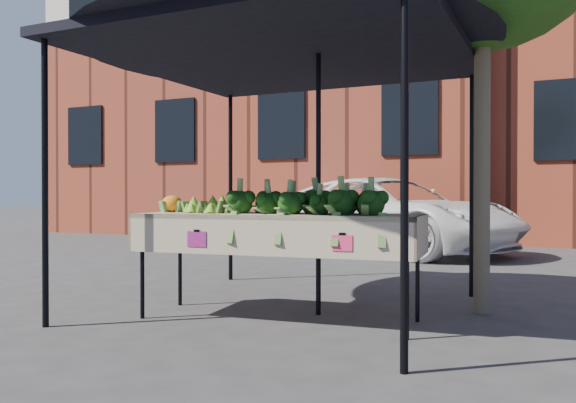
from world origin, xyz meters
The scene contains 9 objects.
ground centered at (0.00, 0.00, 0.00)m, with size 90.00×90.00×0.00m, color #303032.
table centered at (0.23, 0.13, 0.45)m, with size 2.47×1.03×0.90m.
canopy centered at (0.11, 0.56, 1.37)m, with size 3.16×3.16×2.74m, color black, non-canonical shape.
broccoli_heap centered at (0.51, 0.15, 1.03)m, with size 1.37×0.57×0.26m, color black.
romanesco_cluster centered at (-0.43, 0.11, 1.00)m, with size 0.43×0.47×0.20m, color #78B52C.
cauliflower_pair centered at (-0.82, 0.08, 0.99)m, with size 0.20×0.20×0.18m, color orange.
vehicle centered at (-0.51, 6.30, 2.49)m, with size 2.30×1.39×4.99m, color white.
street_tree centered at (1.75, 1.18, 2.07)m, with size 2.10×2.10×4.15m, color #1E4C14, non-canonical shape.
building_left centered at (-5.00, 12.00, 4.50)m, with size 12.00×8.00×9.00m, color brown.
Camera 1 is at (2.39, -4.31, 1.05)m, focal length 36.54 mm.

